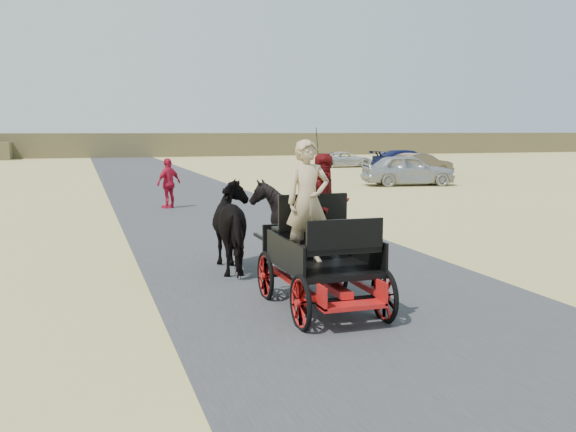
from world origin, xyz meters
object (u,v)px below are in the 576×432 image
object	(u,v)px
car_a	(408,170)
car_d	(345,159)
carriage	(321,285)
pedestrian	(169,183)
horse_left	(238,226)
car_c	(407,161)
horse_right	(293,224)
car_b	(419,165)

from	to	relation	value
car_a	car_d	world-z (taller)	car_a
carriage	pedestrian	size ratio (longest dim) A/B	1.39
horse_left	car_d	bearing A→B (deg)	-116.38
horse_left	car_c	size ratio (longest dim) A/B	0.42
horse_left	pedestrian	xyz separation A→B (m)	(0.07, 10.37, 0.02)
carriage	horse_left	distance (m)	3.09
pedestrian	car_d	world-z (taller)	pedestrian
carriage	horse_right	size ratio (longest dim) A/B	1.41
horse_left	car_c	xyz separation A→B (m)	(17.70, 25.98, -0.15)
horse_left	car_a	size ratio (longest dim) A/B	0.45
horse_right	car_d	bearing A→B (deg)	-114.77
car_b	car_c	xyz separation A→B (m)	(1.74, 4.62, 0.02)
pedestrian	horse_right	bearing A→B (deg)	60.17
car_c	carriage	bearing A→B (deg)	146.42
car_a	horse_left	bearing A→B (deg)	152.53
carriage	car_a	world-z (taller)	car_a
car_b	car_c	world-z (taller)	car_c
pedestrian	car_c	world-z (taller)	pedestrian
horse_right	car_c	size ratio (longest dim) A/B	0.35
horse_right	car_d	size ratio (longest dim) A/B	0.42
car_b	car_d	distance (m)	10.35
carriage	horse_right	xyz separation A→B (m)	(0.55, 3.00, 0.49)
pedestrian	car_c	xyz separation A→B (m)	(17.63, 15.62, -0.16)
pedestrian	car_b	world-z (taller)	pedestrian
horse_left	horse_right	xyz separation A→B (m)	(1.10, 0.00, 0.00)
carriage	car_b	bearing A→B (deg)	57.67
car_a	car_c	size ratio (longest dim) A/B	0.92
pedestrian	car_a	bearing A→B (deg)	169.64
horse_right	car_a	bearing A→B (deg)	-124.97
car_d	car_a	bearing A→B (deg)	172.91
carriage	pedestrian	bearing A→B (deg)	92.05
car_c	horse_right	bearing A→B (deg)	144.46
horse_right	car_c	world-z (taller)	horse_right
carriage	car_c	size ratio (longest dim) A/B	0.50
horse_right	car_a	distance (m)	19.71
car_c	horse_left	bearing A→B (deg)	142.77
carriage	horse_right	world-z (taller)	horse_right
horse_right	car_c	distance (m)	30.83
car_b	car_c	size ratio (longest dim) A/B	0.85
car_a	carriage	bearing A→B (deg)	158.30
horse_left	car_c	world-z (taller)	horse_left
car_d	car_b	bearing A→B (deg)	-173.68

